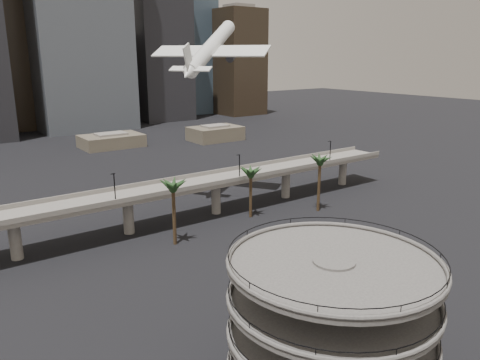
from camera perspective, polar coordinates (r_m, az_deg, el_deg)
ground at (r=68.29m, az=15.88°, el=-18.00°), size 700.00×700.00×0.00m
parking_ramp at (r=52.36m, az=11.02°, el=-15.98°), size 22.20×22.20×17.35m
overpass at (r=104.57m, az=-8.03°, el=-1.37°), size 130.00×9.30×14.70m
palm_trees at (r=102.39m, az=1.58°, el=0.79°), size 42.40×10.40×14.00m
low_buildings at (r=187.21m, az=-18.87°, el=3.82°), size 135.00×27.50×6.80m
skyline at (r=258.79m, az=-23.23°, el=16.66°), size 269.00×86.00×134.49m
airborne_jet at (r=124.22m, az=-3.58°, el=15.76°), size 29.56×28.61×17.03m
car_a at (r=72.73m, az=8.06°, el=-14.72°), size 4.08×1.91×1.35m
car_b at (r=81.76m, az=6.46°, el=-11.00°), size 5.38×3.27×1.68m
car_c at (r=90.43m, az=18.55°, el=-9.16°), size 5.38×2.91×1.48m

